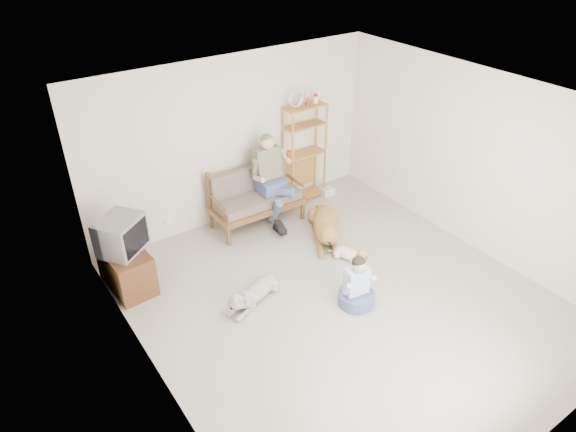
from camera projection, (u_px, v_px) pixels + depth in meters
floor at (341, 300)px, 6.91m from camera, size 5.50×5.50×0.00m
ceiling at (355, 108)px, 5.48m from camera, size 5.50×5.50×0.00m
wall_back at (234, 140)px, 8.11m from camera, size 5.00×0.00×5.00m
wall_front at (562, 358)px, 4.28m from camera, size 5.00×0.00×5.00m
wall_left at (150, 293)px, 4.98m from camera, size 0.00×5.50×5.50m
wall_right at (479, 163)px, 7.41m from camera, size 0.00×5.50×5.50m
loveseat at (255, 196)px, 8.35m from camera, size 1.51×0.73×0.95m
man at (274, 186)px, 8.20m from camera, size 0.57×0.82×1.32m
etagere at (304, 152)px, 8.83m from camera, size 0.77×0.33×2.02m
book_stack at (327, 191)px, 9.32m from camera, size 0.23×0.17×0.15m
tv_stand at (126, 269)px, 7.01m from camera, size 0.56×0.93×0.60m
crt_tv at (121, 235)px, 6.74m from camera, size 0.75×0.73×0.49m
wall_outlet at (168, 221)px, 8.04m from camera, size 0.12×0.02×0.08m
golden_retriever at (326, 227)px, 8.09m from camera, size 0.95×1.37×0.47m
shaggy_dog at (252, 294)px, 6.81m from camera, size 1.09×0.54×0.34m
terrier at (352, 254)px, 7.62m from camera, size 0.34×0.64×0.25m
child at (357, 287)px, 6.72m from camera, size 0.48×0.48×0.76m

